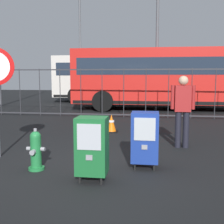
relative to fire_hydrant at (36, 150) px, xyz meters
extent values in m
plane|color=black|center=(0.88, 0.07, -0.35)|extent=(60.00, 60.00, 0.00)
cylinder|color=#1E7238|center=(0.00, 0.00, -0.33)|extent=(0.28, 0.28, 0.05)
cylinder|color=#1E7238|center=(0.00, 0.00, -0.03)|extent=(0.19, 0.19, 0.55)
sphere|color=#1E7238|center=(0.00, 0.00, 0.25)|extent=(0.19, 0.19, 0.19)
cylinder|color=gray|center=(0.00, 0.00, 0.37)|extent=(0.06, 0.06, 0.05)
cylinder|color=gray|center=(0.00, -0.13, 0.00)|extent=(0.09, 0.08, 0.09)
cylinder|color=gray|center=(-0.13, 0.00, 0.03)|extent=(0.07, 0.07, 0.07)
cylinder|color=gray|center=(0.13, 0.00, 0.03)|extent=(0.07, 0.07, 0.07)
cylinder|color=black|center=(0.93, -0.51, -0.29)|extent=(0.04, 0.04, 0.12)
cylinder|color=black|center=(1.26, -0.51, -0.29)|extent=(0.04, 0.04, 0.12)
cylinder|color=black|center=(0.93, -0.23, -0.29)|extent=(0.04, 0.04, 0.12)
cylinder|color=black|center=(1.26, -0.23, -0.29)|extent=(0.04, 0.04, 0.12)
cube|color=#19602D|center=(1.09, -0.37, 0.22)|extent=(0.48, 0.40, 0.90)
cube|color=#B2B7BF|center=(1.09, -0.58, 0.40)|extent=(0.36, 0.01, 0.40)
cube|color=gray|center=(1.09, -0.58, 0.08)|extent=(0.10, 0.02, 0.08)
cylinder|color=black|center=(1.73, 0.24, -0.29)|extent=(0.04, 0.04, 0.12)
cylinder|color=black|center=(2.07, 0.24, -0.29)|extent=(0.04, 0.04, 0.12)
cylinder|color=black|center=(1.73, 0.52, -0.29)|extent=(0.04, 0.04, 0.12)
cylinder|color=black|center=(2.07, 0.52, -0.29)|extent=(0.04, 0.04, 0.12)
cube|color=navy|center=(1.90, 0.38, 0.22)|extent=(0.48, 0.40, 0.90)
cube|color=#B2B7BF|center=(1.90, 0.17, 0.40)|extent=(0.36, 0.01, 0.40)
cube|color=gray|center=(1.90, 0.17, 0.08)|extent=(0.10, 0.02, 0.08)
cylinder|color=black|center=(2.63, 1.99, 0.07)|extent=(0.14, 0.14, 0.85)
cylinder|color=black|center=(2.81, 1.99, 0.07)|extent=(0.14, 0.14, 0.85)
cube|color=maroon|center=(2.72, 1.99, 0.80)|extent=(0.36, 0.20, 0.60)
sphere|color=tan|center=(2.72, 1.99, 1.21)|extent=(0.22, 0.22, 0.22)
cylinder|color=maroon|center=(2.49, 1.99, 0.83)|extent=(0.09, 0.09, 0.55)
cylinder|color=maroon|center=(2.95, 1.99, 0.83)|extent=(0.09, 0.09, 0.55)
cube|color=black|center=(0.83, 3.62, -0.34)|extent=(0.36, 0.36, 0.03)
cone|color=orange|center=(0.83, 3.62, -0.07)|extent=(0.28, 0.28, 0.50)
cylinder|color=white|center=(0.83, 3.62, -0.02)|extent=(0.17, 0.17, 0.06)
cube|color=#2D2D33|center=(0.88, 6.83, 1.60)|extent=(18.00, 0.04, 0.05)
cube|color=#2D2D33|center=(0.88, 6.83, -0.25)|extent=(18.00, 0.04, 0.05)
cylinder|color=#2D2D33|center=(-4.52, 6.83, 0.65)|extent=(0.03, 0.03, 2.00)
cylinder|color=#2D2D33|center=(-3.62, 6.83, 0.65)|extent=(0.03, 0.03, 2.00)
cylinder|color=#2D2D33|center=(-2.72, 6.83, 0.65)|extent=(0.03, 0.03, 2.00)
cylinder|color=#2D2D33|center=(-1.82, 6.83, 0.65)|extent=(0.03, 0.03, 2.00)
cylinder|color=#2D2D33|center=(-0.92, 6.83, 0.65)|extent=(0.03, 0.03, 2.00)
cylinder|color=#2D2D33|center=(-0.02, 6.83, 0.65)|extent=(0.03, 0.03, 2.00)
cylinder|color=#2D2D33|center=(0.88, 6.83, 0.65)|extent=(0.03, 0.03, 2.00)
cylinder|color=#2D2D33|center=(1.78, 6.83, 0.65)|extent=(0.03, 0.03, 2.00)
cylinder|color=#2D2D33|center=(2.68, 6.83, 0.65)|extent=(0.03, 0.03, 2.00)
cylinder|color=#2D2D33|center=(3.58, 6.83, 0.65)|extent=(0.03, 0.03, 2.00)
cylinder|color=#2D2D33|center=(4.48, 6.83, 0.65)|extent=(0.03, 0.03, 2.00)
cube|color=red|center=(3.37, 9.83, 1.32)|extent=(10.53, 2.61, 2.65)
cube|color=#1E2838|center=(3.37, 9.83, 1.80)|extent=(9.90, 2.62, 0.80)
cube|color=black|center=(3.37, 9.83, 0.10)|extent=(10.32, 2.62, 0.16)
cylinder|color=black|center=(-0.30, 8.54, 0.15)|extent=(1.00, 0.29, 1.00)
cylinder|color=black|center=(-0.32, 11.04, 0.15)|extent=(1.00, 0.29, 1.00)
cube|color=beige|center=(0.95, 13.82, 1.32)|extent=(10.53, 2.61, 2.65)
cube|color=#1E2838|center=(0.95, 13.82, 1.80)|extent=(9.90, 2.62, 0.80)
cube|color=black|center=(0.95, 13.82, 0.10)|extent=(10.32, 2.62, 0.16)
cylinder|color=black|center=(4.61, 12.53, 0.15)|extent=(1.00, 0.29, 1.00)
cylinder|color=black|center=(4.64, 15.03, 0.15)|extent=(1.00, 0.29, 1.00)
cylinder|color=black|center=(-2.74, 12.61, 0.15)|extent=(1.00, 0.29, 1.00)
cylinder|color=black|center=(-2.71, 15.11, 0.15)|extent=(1.00, 0.29, 1.00)
cylinder|color=#4C4F54|center=(-2.93, 14.62, 3.33)|extent=(0.14, 0.14, 7.37)
cylinder|color=#4C4F54|center=(2.23, 9.42, 2.74)|extent=(0.14, 0.14, 6.19)
camera|label=1|loc=(2.01, -4.59, 1.28)|focal=44.95mm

